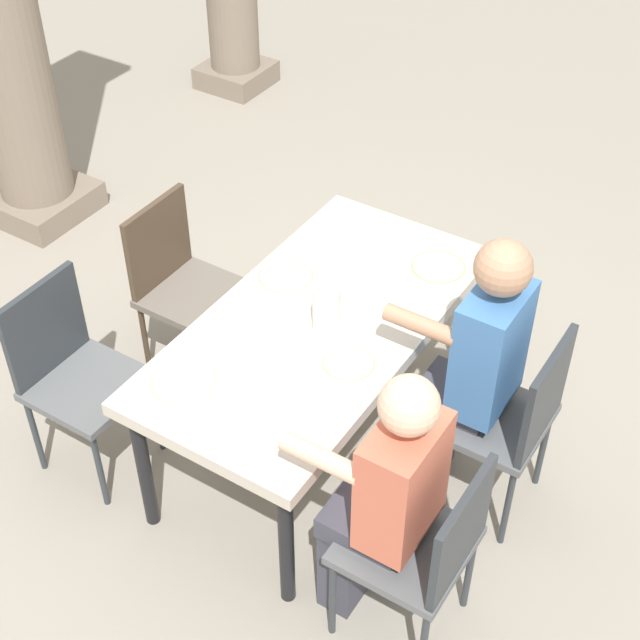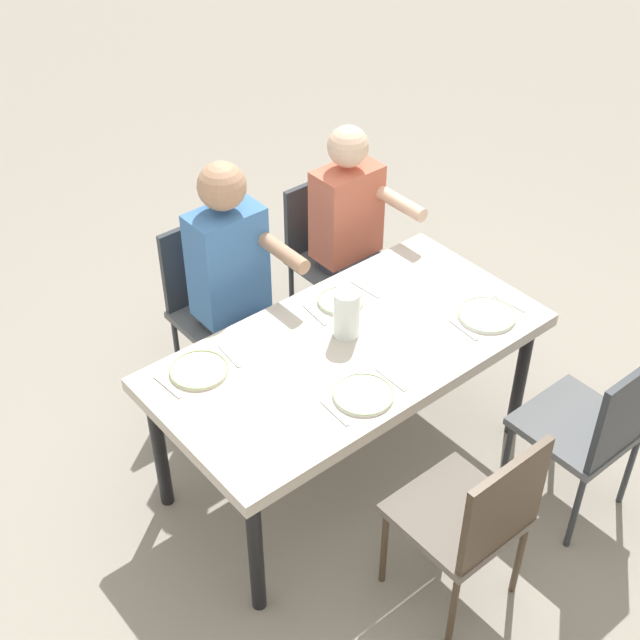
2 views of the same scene
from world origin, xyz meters
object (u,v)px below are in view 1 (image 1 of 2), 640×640
Objects in this scene: plate_2 at (286,277)px; chair_mid_south at (512,415)px; diner_woman_green at (383,496)px; plate_0 at (183,381)px; chair_west_north at (72,367)px; water_pitcher at (327,313)px; dining_table at (318,332)px; chair_mid_north at (181,279)px; chair_west_south at (426,545)px; plate_1 at (349,363)px; plate_3 at (438,267)px; diner_man_white at (473,365)px.

chair_mid_south is at bearing -92.38° from plate_2.
diner_woman_green is 0.91m from plate_0.
chair_west_north is 1.13m from water_pitcher.
chair_mid_north reaches higher than dining_table.
chair_west_north is (-0.62, 0.85, -0.14)m from dining_table.
chair_mid_south is (0.12, -0.85, -0.13)m from dining_table.
chair_west_south is 0.78m from plate_1.
chair_west_north is 1.21m from plate_1.
plate_2 and plate_3 have the same top height.
chair_mid_north is 0.98m from water_pitcher.
plate_1 is at bearing -123.50° from dining_table.
chair_mid_north is at bearing 112.66° from plate_3.
chair_mid_north is 0.71× the size of diner_woman_green.
chair_mid_north is at bearing 89.89° from diner_man_white.
diner_man_white is at bearing 0.82° from diner_woman_green.
plate_1 is 0.86× the size of plate_3.
chair_west_south is 3.68× the size of plate_3.
plate_1 is at bearing -124.53° from water_pitcher.
plate_3 reaches higher than dining_table.
water_pitcher is (0.13, 0.18, 0.09)m from plate_1.
dining_table is at bearing 53.76° from chair_west_south.
chair_west_north is at bearing 92.34° from plate_0.
water_pitcher is at bearing 55.47° from plate_1.
chair_mid_north is (0.12, 0.85, -0.15)m from dining_table.
plate_1 is (0.45, 0.60, 0.22)m from chair_west_south.
chair_mid_south is at bearing -82.21° from dining_table.
dining_table is 0.92m from diner_woman_green.
dining_table is at bearing -121.17° from plate_2.
diner_woman_green is at bearing -179.18° from diner_man_white.
diner_man_white is 0.62m from water_pitcher.
chair_mid_north is 0.97× the size of chair_mid_south.
plate_1 is at bearing 178.90° from plate_3.
diner_man_white is 1.14m from plate_0.
chair_mid_north is 3.52× the size of plate_0.
chair_mid_north is (0.74, -0.00, -0.01)m from chair_west_north.
diner_man_white reaches higher than plate_2.
plate_1 and plate_2 have the same top height.
plate_0 is at bearing 88.67° from chair_west_south.
diner_man_white is 6.42× the size of plate_1.
plate_1 is at bearing 124.51° from diner_man_white.
diner_woman_green is at bearing -90.11° from chair_west_north.
chair_west_south reaches higher than plate_0.
diner_woman_green reaches higher than chair_mid_south.
water_pitcher is at bearing -28.80° from plate_0.
diner_man_white is (-0.00, -1.51, 0.20)m from chair_mid_north.
water_pitcher is at bearing -120.60° from dining_table.
chair_mid_north is 1.16m from plate_1.
chair_west_north reaches higher than chair_west_south.
diner_woman_green is (-0.74, 0.18, 0.14)m from chair_mid_south.
water_pitcher reaches higher than chair_mid_north.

